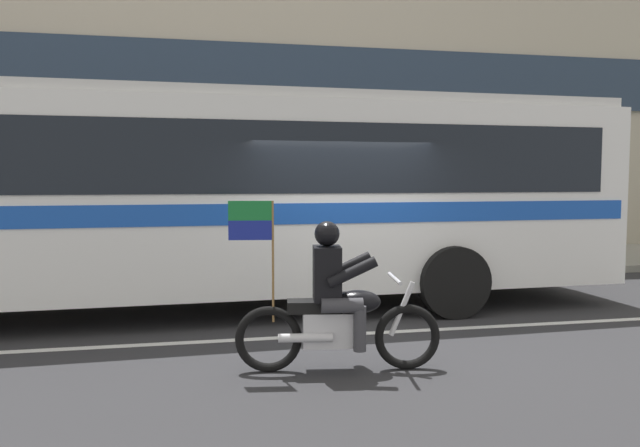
% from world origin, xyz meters
% --- Properties ---
extents(ground_plane, '(60.00, 60.00, 0.00)m').
position_xyz_m(ground_plane, '(0.00, 0.00, 0.00)').
color(ground_plane, '#2B2B2D').
extents(sidewalk_curb, '(28.00, 3.80, 0.15)m').
position_xyz_m(sidewalk_curb, '(0.00, 5.10, 0.07)').
color(sidewalk_curb, gray).
rests_on(sidewalk_curb, ground_plane).
extents(lane_center_stripe, '(26.60, 0.14, 0.01)m').
position_xyz_m(lane_center_stripe, '(0.00, -0.60, 0.00)').
color(lane_center_stripe, silver).
rests_on(lane_center_stripe, ground_plane).
extents(transit_bus, '(12.69, 2.98, 3.22)m').
position_xyz_m(transit_bus, '(-1.84, 1.19, 1.88)').
color(transit_bus, white).
rests_on(transit_bus, ground_plane).
extents(motorcycle_with_rider, '(2.18, 0.68, 1.78)m').
position_xyz_m(motorcycle_with_rider, '(-0.58, -2.01, 0.67)').
color(motorcycle_with_rider, black).
rests_on(motorcycle_with_rider, ground_plane).
extents(fire_hydrant, '(0.22, 0.30, 0.75)m').
position_xyz_m(fire_hydrant, '(-4.73, 3.66, 0.52)').
color(fire_hydrant, red).
rests_on(fire_hydrant, sidewalk_curb).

